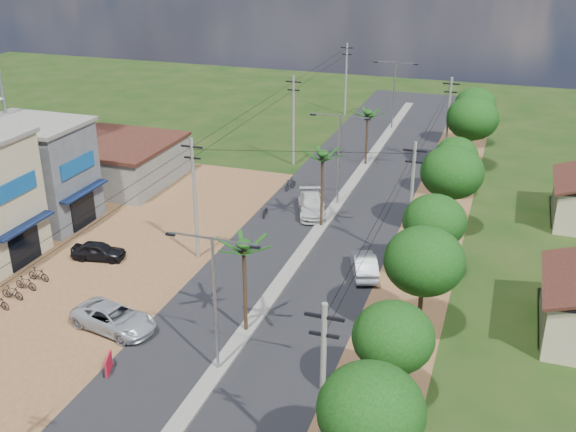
# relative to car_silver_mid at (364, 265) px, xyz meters

# --- Properties ---
(ground) EXTENTS (160.00, 160.00, 0.00)m
(ground) POSITION_rel_car_silver_mid_xyz_m (-5.00, -13.31, -0.73)
(ground) COLOR black
(ground) RESTS_ON ground
(road) EXTENTS (12.00, 110.00, 0.04)m
(road) POSITION_rel_car_silver_mid_xyz_m (-5.00, 1.69, -0.71)
(road) COLOR black
(road) RESTS_ON ground
(median) EXTENTS (1.00, 90.00, 0.18)m
(median) POSITION_rel_car_silver_mid_xyz_m (-5.00, 4.69, -0.64)
(median) COLOR #605E56
(median) RESTS_ON ground
(dirt_lot_west) EXTENTS (18.00, 46.00, 0.04)m
(dirt_lot_west) POSITION_rel_car_silver_mid_xyz_m (-20.00, -5.31, -0.71)
(dirt_lot_west) COLOR brown
(dirt_lot_west) RESTS_ON ground
(dirt_shoulder_east) EXTENTS (5.00, 90.00, 0.03)m
(dirt_shoulder_east) POSITION_rel_car_silver_mid_xyz_m (3.50, 1.69, -0.72)
(dirt_shoulder_east) COLOR brown
(dirt_shoulder_east) RESTS_ON ground
(shophouse_grey) EXTENTS (9.00, 6.40, 8.30)m
(shophouse_grey) POSITION_rel_car_silver_mid_xyz_m (-26.98, 0.69, 3.43)
(shophouse_grey) COLOR #4B4E52
(shophouse_grey) RESTS_ON ground
(low_shed) EXTENTS (10.40, 10.40, 3.95)m
(low_shed) POSITION_rel_car_silver_mid_xyz_m (-26.00, 10.69, 1.23)
(low_shed) COLOR #605E56
(low_shed) RESTS_ON ground
(tree_east_a) EXTENTS (4.40, 4.40, 6.37)m
(tree_east_a) POSITION_rel_car_silver_mid_xyz_m (4.50, -19.31, 3.76)
(tree_east_a) COLOR black
(tree_east_a) RESTS_ON ground
(tree_east_b) EXTENTS (4.00, 4.00, 5.83)m
(tree_east_b) POSITION_rel_car_silver_mid_xyz_m (4.30, -13.31, 3.38)
(tree_east_b) COLOR black
(tree_east_b) RESTS_ON ground
(tree_east_c) EXTENTS (4.60, 4.60, 6.83)m
(tree_east_c) POSITION_rel_car_silver_mid_xyz_m (4.70, -6.31, 4.13)
(tree_east_c) COLOR black
(tree_east_c) RESTS_ON ground
(tree_east_d) EXTENTS (4.20, 4.20, 6.13)m
(tree_east_d) POSITION_rel_car_silver_mid_xyz_m (4.40, 0.69, 3.61)
(tree_east_d) COLOR black
(tree_east_d) RESTS_ON ground
(tree_east_e) EXTENTS (4.80, 4.80, 7.14)m
(tree_east_e) POSITION_rel_car_silver_mid_xyz_m (4.60, 8.69, 4.36)
(tree_east_e) COLOR black
(tree_east_e) RESTS_ON ground
(tree_east_f) EXTENTS (3.80, 3.80, 5.52)m
(tree_east_f) POSITION_rel_car_silver_mid_xyz_m (4.20, 16.69, 3.16)
(tree_east_f) COLOR black
(tree_east_f) RESTS_ON ground
(tree_east_g) EXTENTS (5.00, 5.00, 7.38)m
(tree_east_g) POSITION_rel_car_silver_mid_xyz_m (4.80, 24.69, 4.51)
(tree_east_g) COLOR black
(tree_east_g) RESTS_ON ground
(tree_east_h) EXTENTS (4.40, 4.40, 6.52)m
(tree_east_h) POSITION_rel_car_silver_mid_xyz_m (4.50, 32.69, 3.91)
(tree_east_h) COLOR black
(tree_east_h) RESTS_ON ground
(palm_median_near) EXTENTS (2.00, 2.00, 6.15)m
(palm_median_near) POSITION_rel_car_silver_mid_xyz_m (-5.00, -9.31, 4.81)
(palm_median_near) COLOR black
(palm_median_near) RESTS_ON ground
(palm_median_mid) EXTENTS (2.00, 2.00, 6.55)m
(palm_median_mid) POSITION_rel_car_silver_mid_xyz_m (-5.00, 6.69, 5.17)
(palm_median_mid) COLOR black
(palm_median_mid) RESTS_ON ground
(palm_median_far) EXTENTS (2.00, 2.00, 5.85)m
(palm_median_far) POSITION_rel_car_silver_mid_xyz_m (-5.00, 22.69, 4.53)
(palm_median_far) COLOR black
(palm_median_far) RESTS_ON ground
(streetlight_near) EXTENTS (5.10, 0.18, 8.00)m
(streetlight_near) POSITION_rel_car_silver_mid_xyz_m (-5.00, -13.31, 4.05)
(streetlight_near) COLOR gray
(streetlight_near) RESTS_ON ground
(streetlight_mid) EXTENTS (5.10, 0.18, 8.00)m
(streetlight_mid) POSITION_rel_car_silver_mid_xyz_m (-5.00, 11.69, 4.05)
(streetlight_mid) COLOR gray
(streetlight_mid) RESTS_ON ground
(streetlight_far) EXTENTS (5.10, 0.18, 8.00)m
(streetlight_far) POSITION_rel_car_silver_mid_xyz_m (-5.00, 36.69, 4.05)
(streetlight_far) COLOR gray
(streetlight_far) RESTS_ON ground
(utility_pole_w_b) EXTENTS (1.60, 0.24, 9.00)m
(utility_pole_w_b) POSITION_rel_car_silver_mid_xyz_m (-12.00, -1.31, 4.03)
(utility_pole_w_b) COLOR #605E56
(utility_pole_w_b) RESTS_ON ground
(utility_pole_w_c) EXTENTS (1.60, 0.24, 9.00)m
(utility_pole_w_c) POSITION_rel_car_silver_mid_xyz_m (-12.00, 20.69, 4.03)
(utility_pole_w_c) COLOR #605E56
(utility_pole_w_c) RESTS_ON ground
(utility_pole_w_d) EXTENTS (1.60, 0.24, 9.00)m
(utility_pole_w_d) POSITION_rel_car_silver_mid_xyz_m (-12.00, 41.69, 4.03)
(utility_pole_w_d) COLOR #605E56
(utility_pole_w_d) RESTS_ON ground
(utility_pole_e_a) EXTENTS (1.60, 0.24, 9.00)m
(utility_pole_e_a) POSITION_rel_car_silver_mid_xyz_m (2.50, -19.31, 4.03)
(utility_pole_e_a) COLOR #605E56
(utility_pole_e_a) RESTS_ON ground
(utility_pole_e_b) EXTENTS (1.60, 0.24, 9.00)m
(utility_pole_e_b) POSITION_rel_car_silver_mid_xyz_m (2.50, 2.69, 4.03)
(utility_pole_e_b) COLOR #605E56
(utility_pole_e_b) RESTS_ON ground
(utility_pole_e_c) EXTENTS (1.60, 0.24, 9.00)m
(utility_pole_e_c) POSITION_rel_car_silver_mid_xyz_m (2.50, 24.69, 4.03)
(utility_pole_e_c) COLOR #605E56
(utility_pole_e_c) RESTS_ON ground
(car_silver_mid) EXTENTS (2.96, 4.70, 1.46)m
(car_silver_mid) POSITION_rel_car_silver_mid_xyz_m (0.00, 0.00, 0.00)
(car_silver_mid) COLOR #A9ADB1
(car_silver_mid) RESTS_ON ground
(car_white_far) EXTENTS (3.86, 5.69, 1.53)m
(car_white_far) POSITION_rel_car_silver_mid_xyz_m (-6.50, 9.01, 0.03)
(car_white_far) COLOR #B6B6B2
(car_white_far) RESTS_ON ground
(car_parked_silver) EXTENTS (5.72, 3.44, 1.48)m
(car_parked_silver) POSITION_rel_car_silver_mid_xyz_m (-12.50, -11.58, 0.01)
(car_parked_silver) COLOR #A9ADB1
(car_parked_silver) RESTS_ON ground
(car_parked_dark) EXTENTS (4.07, 2.23, 1.31)m
(car_parked_dark) POSITION_rel_car_silver_mid_xyz_m (-18.63, -3.91, -0.07)
(car_parked_dark) COLOR black
(car_parked_dark) RESTS_ON ground
(moto_rider_west_a) EXTENTS (0.83, 1.70, 0.86)m
(moto_rider_west_a) POSITION_rel_car_silver_mid_xyz_m (-10.00, 7.28, -0.30)
(moto_rider_west_a) COLOR black
(moto_rider_west_a) RESTS_ON ground
(moto_rider_west_b) EXTENTS (0.92, 1.89, 1.09)m
(moto_rider_west_b) POSITION_rel_car_silver_mid_xyz_m (-10.00, 13.79, -0.18)
(moto_rider_west_b) COLOR black
(moto_rider_west_b) RESTS_ON ground
(roadside_sign) EXTENTS (0.50, 1.21, 1.05)m
(roadside_sign) POSITION_rel_car_silver_mid_xyz_m (-10.50, -15.34, -0.21)
(roadside_sign) COLOR #B71025
(roadside_sign) RESTS_ON ground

